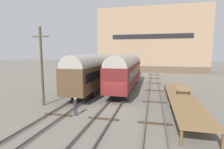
# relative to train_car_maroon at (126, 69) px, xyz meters

# --- Properties ---
(ground_plane) EXTENTS (200.00, 200.00, 0.00)m
(ground_plane) POSITION_rel_train_car_maroon_xyz_m (0.00, -9.36, -2.97)
(ground_plane) COLOR #6B665B
(track_left) EXTENTS (2.60, 60.00, 0.26)m
(track_left) POSITION_rel_train_car_maroon_xyz_m (-4.13, -9.36, -2.83)
(track_left) COLOR #4C4742
(track_left) RESTS_ON ground
(track_middle) EXTENTS (2.60, 60.00, 0.26)m
(track_middle) POSITION_rel_train_car_maroon_xyz_m (0.00, -9.36, -2.83)
(track_middle) COLOR #4C4742
(track_middle) RESTS_ON ground
(track_right) EXTENTS (2.60, 60.00, 0.26)m
(track_right) POSITION_rel_train_car_maroon_xyz_m (4.13, -9.36, -2.83)
(track_right) COLOR #4C4742
(track_right) RESTS_ON ground
(train_car_maroon) EXTENTS (2.87, 17.03, 5.20)m
(train_car_maroon) POSITION_rel_train_car_maroon_xyz_m (0.00, 0.00, 0.00)
(train_car_maroon) COLOR black
(train_car_maroon) RESTS_ON ground
(train_car_brown) EXTENTS (2.88, 18.07, 5.22)m
(train_car_brown) POSITION_rel_train_car_maroon_xyz_m (-4.13, -1.05, 0.01)
(train_car_brown) COLOR black
(train_car_brown) RESTS_ON ground
(station_platform) EXTENTS (2.52, 15.30, 1.13)m
(station_platform) POSITION_rel_train_car_maroon_xyz_m (6.71, -7.75, -1.93)
(station_platform) COLOR brown
(station_platform) RESTS_ON ground
(bench) EXTENTS (1.40, 0.40, 0.91)m
(bench) POSITION_rel_train_car_maroon_xyz_m (7.01, -6.50, -1.36)
(bench) COLOR brown
(bench) RESTS_ON station_platform
(person_worker) EXTENTS (0.32, 0.32, 1.62)m
(person_worker) POSITION_rel_train_car_maroon_xyz_m (-2.61, -12.08, -2.01)
(person_worker) COLOR #282833
(person_worker) RESTS_ON ground
(utility_pole) EXTENTS (1.80, 0.24, 8.02)m
(utility_pole) POSITION_rel_train_car_maroon_xyz_m (-7.15, -10.07, 1.20)
(utility_pole) COLOR #473828
(utility_pole) RESTS_ON ground
(warehouse_building) EXTENTS (29.77, 11.60, 17.55)m
(warehouse_building) POSITION_rel_train_car_maroon_xyz_m (3.16, 28.16, 5.80)
(warehouse_building) COLOR brown
(warehouse_building) RESTS_ON ground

